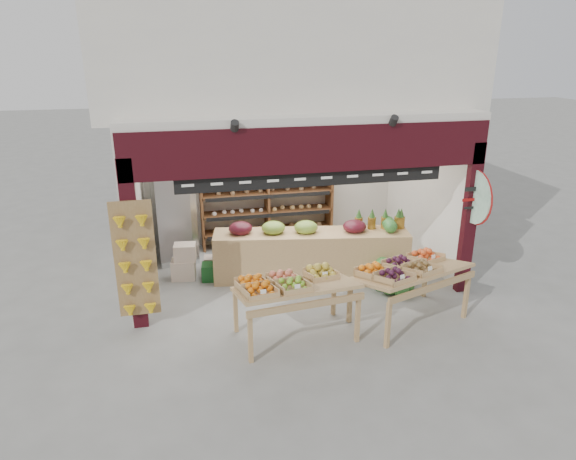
{
  "coord_description": "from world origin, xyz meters",
  "views": [
    {
      "loc": [
        -2.09,
        -8.4,
        4.11
      ],
      "look_at": [
        -0.21,
        -0.2,
        1.08
      ],
      "focal_mm": 32.0,
      "sensor_mm": 36.0,
      "label": 1
    }
  ],
  "objects_px": {
    "mid_counter": "(311,253)",
    "watermelon_pile": "(393,279)",
    "cardboard_stack": "(197,265)",
    "display_table_right": "(406,270)",
    "back_shelving": "(267,197)",
    "display_table_left": "(287,285)",
    "refrigerator": "(174,214)"
  },
  "relations": [
    {
      "from": "mid_counter",
      "to": "refrigerator",
      "type": "bearing_deg",
      "value": 149.72
    },
    {
      "from": "cardboard_stack",
      "to": "display_table_right",
      "type": "bearing_deg",
      "value": -37.49
    },
    {
      "from": "back_shelving",
      "to": "refrigerator",
      "type": "relative_size",
      "value": 1.46
    },
    {
      "from": "back_shelving",
      "to": "display_table_left",
      "type": "relative_size",
      "value": 1.55
    },
    {
      "from": "cardboard_stack",
      "to": "display_table_left",
      "type": "distance_m",
      "value": 2.77
    },
    {
      "from": "refrigerator",
      "to": "cardboard_stack",
      "type": "distance_m",
      "value": 1.25
    },
    {
      "from": "cardboard_stack",
      "to": "display_table_right",
      "type": "xyz_separation_m",
      "value": [
        3.07,
        -2.35,
        0.62
      ]
    },
    {
      "from": "mid_counter",
      "to": "watermelon_pile",
      "type": "bearing_deg",
      "value": -33.65
    },
    {
      "from": "refrigerator",
      "to": "display_table_left",
      "type": "bearing_deg",
      "value": -74.74
    },
    {
      "from": "mid_counter",
      "to": "display_table_left",
      "type": "relative_size",
      "value": 1.99
    },
    {
      "from": "mid_counter",
      "to": "watermelon_pile",
      "type": "xyz_separation_m",
      "value": [
        1.29,
        -0.86,
        -0.28
      ]
    },
    {
      "from": "cardboard_stack",
      "to": "back_shelving",
      "type": "bearing_deg",
      "value": 41.34
    },
    {
      "from": "back_shelving",
      "to": "display_table_left",
      "type": "bearing_deg",
      "value": -96.42
    },
    {
      "from": "cardboard_stack",
      "to": "watermelon_pile",
      "type": "height_order",
      "value": "cardboard_stack"
    },
    {
      "from": "cardboard_stack",
      "to": "mid_counter",
      "type": "bearing_deg",
      "value": -12.51
    },
    {
      "from": "back_shelving",
      "to": "watermelon_pile",
      "type": "bearing_deg",
      "value": -57.38
    },
    {
      "from": "display_table_right",
      "to": "watermelon_pile",
      "type": "bearing_deg",
      "value": 74.09
    },
    {
      "from": "back_shelving",
      "to": "cardboard_stack",
      "type": "relative_size",
      "value": 2.78
    },
    {
      "from": "cardboard_stack",
      "to": "refrigerator",
      "type": "bearing_deg",
      "value": 110.26
    },
    {
      "from": "cardboard_stack",
      "to": "display_table_left",
      "type": "height_order",
      "value": "display_table_left"
    },
    {
      "from": "mid_counter",
      "to": "display_table_right",
      "type": "xyz_separation_m",
      "value": [
        1.0,
        -1.89,
        0.38
      ]
    },
    {
      "from": "cardboard_stack",
      "to": "watermelon_pile",
      "type": "xyz_separation_m",
      "value": [
        3.36,
        -1.32,
        -0.04
      ]
    },
    {
      "from": "display_table_right",
      "to": "display_table_left",
      "type": "bearing_deg",
      "value": -177.6
    },
    {
      "from": "cardboard_stack",
      "to": "mid_counter",
      "type": "relative_size",
      "value": 0.28
    },
    {
      "from": "mid_counter",
      "to": "watermelon_pile",
      "type": "relative_size",
      "value": 4.72
    },
    {
      "from": "back_shelving",
      "to": "refrigerator",
      "type": "height_order",
      "value": "refrigerator"
    },
    {
      "from": "watermelon_pile",
      "to": "display_table_right",
      "type": "bearing_deg",
      "value": -105.91
    },
    {
      "from": "display_table_left",
      "to": "refrigerator",
      "type": "bearing_deg",
      "value": 114.31
    },
    {
      "from": "mid_counter",
      "to": "display_table_left",
      "type": "distance_m",
      "value": 2.2
    },
    {
      "from": "display_table_left",
      "to": "watermelon_pile",
      "type": "xyz_separation_m",
      "value": [
        2.18,
        1.11,
        -0.64
      ]
    },
    {
      "from": "back_shelving",
      "to": "refrigerator",
      "type": "distance_m",
      "value": 2.02
    },
    {
      "from": "back_shelving",
      "to": "refrigerator",
      "type": "xyz_separation_m",
      "value": [
        -1.96,
        -0.46,
        -0.1
      ]
    }
  ]
}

